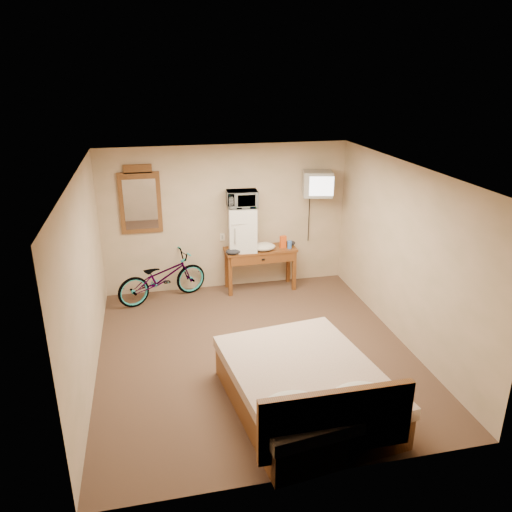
# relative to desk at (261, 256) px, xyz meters

# --- Properties ---
(room) EXTENTS (4.60, 4.64, 2.50)m
(room) POSITION_rel_desk_xyz_m (-0.54, -2.00, 0.63)
(room) COLOR #483024
(room) RESTS_ON ground
(desk) EXTENTS (1.24, 0.50, 0.75)m
(desk) POSITION_rel_desk_xyz_m (0.00, 0.00, 0.00)
(desk) COLOR brown
(desk) RESTS_ON floor
(mini_fridge) EXTENTS (0.50, 0.49, 0.75)m
(mini_fridge) POSITION_rel_desk_xyz_m (-0.31, 0.04, 0.51)
(mini_fridge) COLOR silver
(mini_fridge) RESTS_ON desk
(microwave) EXTENTS (0.52, 0.37, 0.28)m
(microwave) POSITION_rel_desk_xyz_m (-0.31, 0.04, 1.02)
(microwave) COLOR silver
(microwave) RESTS_ON mini_fridge
(snack_bag) EXTENTS (0.11, 0.07, 0.21)m
(snack_bag) POSITION_rel_desk_xyz_m (0.39, -0.01, 0.24)
(snack_bag) COLOR #D94B13
(snack_bag) RESTS_ON desk
(blue_cup) EXTENTS (0.08, 0.08, 0.13)m
(blue_cup) POSITION_rel_desk_xyz_m (0.49, -0.06, 0.20)
(blue_cup) COLOR #3A6AC7
(blue_cup) RESTS_ON desk
(cloth_cream) EXTENTS (0.41, 0.31, 0.13)m
(cloth_cream) POSITION_rel_desk_xyz_m (0.04, -0.06, 0.19)
(cloth_cream) COLOR beige
(cloth_cream) RESTS_ON desk
(cloth_dark_a) EXTENTS (0.25, 0.19, 0.09)m
(cloth_dark_a) POSITION_rel_desk_xyz_m (-0.50, -0.14, 0.18)
(cloth_dark_a) COLOR black
(cloth_dark_a) RESTS_ON desk
(cloth_dark_b) EXTENTS (0.19, 0.15, 0.08)m
(cloth_dark_b) POSITION_rel_desk_xyz_m (0.54, 0.08, 0.17)
(cloth_dark_b) COLOR black
(cloth_dark_b) RESTS_ON desk
(crt_television) EXTENTS (0.56, 0.62, 0.42)m
(crt_television) POSITION_rel_desk_xyz_m (0.98, 0.02, 1.22)
(crt_television) COLOR black
(crt_television) RESTS_ON room
(wall_mirror) EXTENTS (0.67, 0.04, 1.13)m
(wall_mirror) POSITION_rel_desk_xyz_m (-1.95, 0.27, 1.03)
(wall_mirror) COLOR brown
(wall_mirror) RESTS_ON room
(bicycle) EXTENTS (1.63, 1.03, 0.81)m
(bicycle) POSITION_rel_desk_xyz_m (-1.69, -0.05, -0.21)
(bicycle) COLOR black
(bicycle) RESTS_ON floor
(bed) EXTENTS (1.81, 2.24, 0.90)m
(bed) POSITION_rel_desk_xyz_m (-0.25, -3.38, -0.32)
(bed) COLOR brown
(bed) RESTS_ON floor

